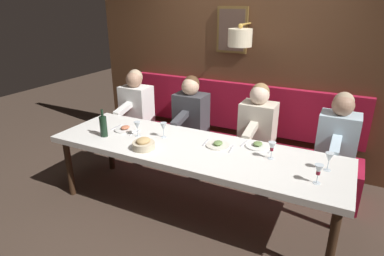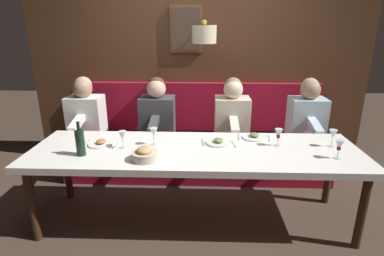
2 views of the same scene
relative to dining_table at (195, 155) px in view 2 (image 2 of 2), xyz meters
name	(u,v)px [view 2 (image 2 of 2)]	position (x,y,z in m)	size (l,w,h in m)	color
ground_plane	(195,218)	(0.00, 0.00, -0.68)	(12.00, 12.00, 0.00)	#423328
dining_table	(195,155)	(0.00, 0.00, 0.00)	(0.90, 2.96, 0.74)	silver
banquette_bench	(197,160)	(0.89, 0.00, -0.46)	(0.52, 3.16, 0.45)	maroon
back_wall_panel	(198,61)	(1.46, 0.00, 0.68)	(0.59, 4.36, 2.90)	#51331E
diner_nearest	(307,115)	(0.88, -1.27, 0.13)	(0.60, 0.40, 0.79)	silver
diner_near	(232,114)	(0.88, -0.41, 0.13)	(0.60, 0.40, 0.79)	beige
diner_middle	(157,113)	(0.88, 0.47, 0.13)	(0.60, 0.40, 0.79)	#3D3D42
diner_far	(86,113)	(0.88, 1.32, 0.13)	(0.60, 0.40, 0.79)	white
place_setting_0	(101,143)	(0.07, 0.88, 0.07)	(0.24, 0.31, 0.05)	white
place_setting_1	(219,142)	(0.14, -0.22, 0.07)	(0.24, 0.32, 0.05)	silver
place_setting_2	(254,137)	(0.30, -0.58, 0.07)	(0.24, 0.32, 0.05)	white
wine_glass_0	(123,136)	(-0.01, 0.65, 0.18)	(0.07, 0.07, 0.16)	silver
wine_glass_1	(339,146)	(-0.17, -1.19, 0.17)	(0.07, 0.07, 0.16)	silver
wine_glass_2	(333,135)	(0.09, -1.25, 0.18)	(0.07, 0.07, 0.16)	silver
wine_glass_3	(154,133)	(0.08, 0.39, 0.18)	(0.07, 0.07, 0.16)	silver
wine_glass_4	(279,134)	(0.10, -0.76, 0.17)	(0.07, 0.07, 0.16)	silver
wine_bottle	(80,142)	(-0.18, 0.97, 0.17)	(0.08, 0.08, 0.30)	black
bread_bowl	(145,154)	(-0.25, 0.41, 0.11)	(0.22, 0.22, 0.12)	beige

